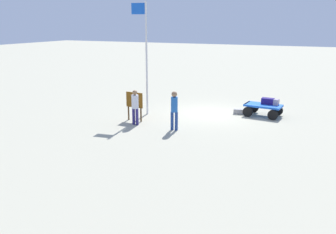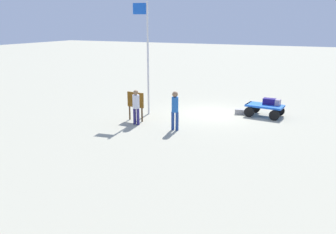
{
  "view_description": "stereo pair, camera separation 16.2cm",
  "coord_description": "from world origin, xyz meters",
  "px_view_note": "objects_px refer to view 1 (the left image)",
  "views": [
    {
      "loc": [
        -5.49,
        17.7,
        4.78
      ],
      "look_at": [
        -0.2,
        6.0,
        1.31
      ],
      "focal_mm": 37.62,
      "sensor_mm": 36.0,
      "label": 1
    },
    {
      "loc": [
        -5.63,
        17.63,
        4.78
      ],
      "look_at": [
        -0.2,
        6.0,
        1.31
      ],
      "focal_mm": 37.62,
      "sensor_mm": 36.0,
      "label": 2
    }
  ],
  "objects_px": {
    "suitcase_maroon": "(273,102)",
    "signboard": "(134,102)",
    "worker_lead": "(135,105)",
    "worker_trailing": "(174,108)",
    "luggage_cart": "(263,108)",
    "suitcase_olive": "(240,111)",
    "suitcase_grey": "(268,101)",
    "flagpole": "(145,51)"
  },
  "relations": [
    {
      "from": "suitcase_maroon",
      "to": "signboard",
      "type": "bearing_deg",
      "value": 31.17
    },
    {
      "from": "worker_lead",
      "to": "worker_trailing",
      "type": "distance_m",
      "value": 2.05
    },
    {
      "from": "luggage_cart",
      "to": "worker_trailing",
      "type": "distance_m",
      "value": 5.34
    },
    {
      "from": "suitcase_olive",
      "to": "worker_lead",
      "type": "relative_size",
      "value": 0.4
    },
    {
      "from": "worker_lead",
      "to": "worker_trailing",
      "type": "bearing_deg",
      "value": 178.54
    },
    {
      "from": "luggage_cart",
      "to": "worker_lead",
      "type": "relative_size",
      "value": 1.15
    },
    {
      "from": "worker_lead",
      "to": "signboard",
      "type": "bearing_deg",
      "value": -57.85
    },
    {
      "from": "worker_lead",
      "to": "signboard",
      "type": "height_order",
      "value": "worker_lead"
    },
    {
      "from": "luggage_cart",
      "to": "suitcase_olive",
      "type": "bearing_deg",
      "value": 2.52
    },
    {
      "from": "worker_trailing",
      "to": "suitcase_olive",
      "type": "bearing_deg",
      "value": -116.1
    },
    {
      "from": "worker_lead",
      "to": "signboard",
      "type": "xyz_separation_m",
      "value": [
        0.38,
        -0.6,
        -0.04
      ]
    },
    {
      "from": "suitcase_maroon",
      "to": "suitcase_grey",
      "type": "xyz_separation_m",
      "value": [
        0.29,
        -0.04,
        0.0
      ]
    },
    {
      "from": "suitcase_olive",
      "to": "flagpole",
      "type": "bearing_deg",
      "value": 23.96
    },
    {
      "from": "luggage_cart",
      "to": "suitcase_maroon",
      "type": "height_order",
      "value": "suitcase_maroon"
    },
    {
      "from": "worker_lead",
      "to": "signboard",
      "type": "relative_size",
      "value": 1.17
    },
    {
      "from": "suitcase_grey",
      "to": "signboard",
      "type": "height_order",
      "value": "signboard"
    },
    {
      "from": "suitcase_olive",
      "to": "signboard",
      "type": "xyz_separation_m",
      "value": [
        4.47,
        3.51,
        0.81
      ]
    },
    {
      "from": "luggage_cart",
      "to": "suitcase_maroon",
      "type": "distance_m",
      "value": 0.62
    },
    {
      "from": "luggage_cart",
      "to": "suitcase_grey",
      "type": "distance_m",
      "value": 0.44
    },
    {
      "from": "worker_lead",
      "to": "worker_trailing",
      "type": "relative_size",
      "value": 0.94
    },
    {
      "from": "suitcase_maroon",
      "to": "worker_lead",
      "type": "distance_m",
      "value": 7.23
    },
    {
      "from": "suitcase_grey",
      "to": "flagpole",
      "type": "bearing_deg",
      "value": 21.03
    },
    {
      "from": "suitcase_maroon",
      "to": "suitcase_olive",
      "type": "relative_size",
      "value": 0.86
    },
    {
      "from": "luggage_cart",
      "to": "suitcase_olive",
      "type": "distance_m",
      "value": 1.24
    },
    {
      "from": "signboard",
      "to": "worker_lead",
      "type": "bearing_deg",
      "value": 122.15
    },
    {
      "from": "suitcase_maroon",
      "to": "worker_trailing",
      "type": "height_order",
      "value": "worker_trailing"
    },
    {
      "from": "luggage_cart",
      "to": "flagpole",
      "type": "bearing_deg",
      "value": 19.89
    },
    {
      "from": "luggage_cart",
      "to": "suitcase_maroon",
      "type": "bearing_deg",
      "value": -161.37
    },
    {
      "from": "luggage_cart",
      "to": "signboard",
      "type": "bearing_deg",
      "value": 32.14
    },
    {
      "from": "suitcase_maroon",
      "to": "worker_trailing",
      "type": "bearing_deg",
      "value": 49.57
    },
    {
      "from": "suitcase_grey",
      "to": "suitcase_olive",
      "type": "height_order",
      "value": "suitcase_grey"
    },
    {
      "from": "worker_lead",
      "to": "suitcase_maroon",
      "type": "bearing_deg",
      "value": -143.2
    },
    {
      "from": "suitcase_maroon",
      "to": "worker_lead",
      "type": "bearing_deg",
      "value": 36.8
    },
    {
      "from": "luggage_cart",
      "to": "suitcase_grey",
      "type": "relative_size",
      "value": 2.99
    },
    {
      "from": "flagpole",
      "to": "suitcase_maroon",
      "type": "bearing_deg",
      "value": -160.21
    },
    {
      "from": "suitcase_maroon",
      "to": "worker_lead",
      "type": "xyz_separation_m",
      "value": [
        5.78,
        4.33,
        0.21
      ]
    },
    {
      "from": "worker_lead",
      "to": "signboard",
      "type": "distance_m",
      "value": 0.71
    },
    {
      "from": "worker_lead",
      "to": "luggage_cart",
      "type": "bearing_deg",
      "value": -141.81
    },
    {
      "from": "suitcase_maroon",
      "to": "worker_trailing",
      "type": "distance_m",
      "value": 5.76
    },
    {
      "from": "worker_trailing",
      "to": "signboard",
      "type": "xyz_separation_m",
      "value": [
        2.43,
        -0.65,
        -0.1
      ]
    },
    {
      "from": "suitcase_grey",
      "to": "worker_trailing",
      "type": "height_order",
      "value": "worker_trailing"
    },
    {
      "from": "luggage_cart",
      "to": "signboard",
      "type": "distance_m",
      "value": 6.71
    }
  ]
}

